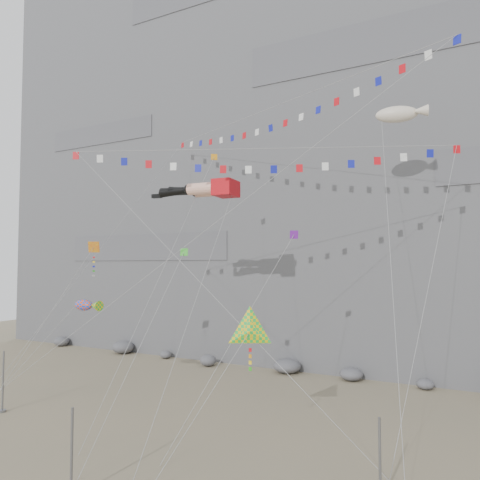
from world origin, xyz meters
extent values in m
plane|color=#86785C|center=(0.00, 0.00, 0.00)|extent=(120.00, 120.00, 0.00)
cube|color=slate|center=(0.00, 32.00, 25.00)|extent=(80.00, 28.00, 50.00)
cylinder|color=slate|center=(-12.62, -2.87, 2.06)|extent=(0.12, 0.12, 4.11)
cylinder|color=slate|center=(0.86, -8.99, 1.92)|extent=(0.12, 0.12, 3.84)
cylinder|color=slate|center=(12.66, -3.26, 1.80)|extent=(0.12, 0.12, 3.61)
cube|color=red|center=(-0.17, 5.96, 15.65)|extent=(1.66, 2.16, 1.20)
cylinder|color=#FFB99F|center=(-1.86, 5.20, 15.65)|extent=(2.10, 1.07, 0.89)
sphere|color=black|center=(-2.87, 5.10, 15.65)|extent=(0.81, 0.81, 0.81)
cone|color=black|center=(-4.06, 4.99, 15.58)|extent=(2.48, 0.96, 0.83)
cube|color=black|center=(-5.67, 4.83, 15.30)|extent=(0.81, 0.42, 0.30)
cylinder|color=#FFB99F|center=(-1.98, 6.39, 15.65)|extent=(2.10, 1.07, 0.89)
sphere|color=black|center=(-2.99, 6.29, 15.65)|extent=(0.81, 0.81, 0.81)
cone|color=black|center=(-4.18, 6.18, 15.76)|extent=(2.50, 0.97, 0.89)
cube|color=black|center=(-5.79, 6.03, 15.67)|extent=(0.81, 0.42, 0.30)
cylinder|color=gray|center=(1.25, -0.69, 7.85)|extent=(0.03, 0.03, 20.69)
cylinder|color=gray|center=(-6.33, 3.50, 11.44)|extent=(0.03, 0.03, 31.45)
cylinder|color=gray|center=(7.80, 2.22, 9.08)|extent=(0.03, 0.03, 21.36)
cylinder|color=gray|center=(-11.02, -1.14, 5.70)|extent=(0.03, 0.03, 13.37)
cylinder|color=gray|center=(-12.32, -0.57, 3.48)|extent=(0.03, 0.03, 9.67)
cylinder|color=gray|center=(4.50, -4.15, 3.27)|extent=(0.03, 0.03, 8.86)
cylinder|color=gray|center=(12.33, 4.51, 10.60)|extent=(0.03, 0.03, 25.84)
cylinder|color=gray|center=(-2.53, 1.41, 9.42)|extent=(0.03, 0.03, 23.51)
cube|color=slate|center=(-2.30, -5.69, 0.05)|extent=(0.16, 0.16, 0.10)
cylinder|color=gray|center=(3.97, 0.00, 6.01)|extent=(0.03, 0.03, 15.50)
cube|color=slate|center=(2.23, -4.63, 0.05)|extent=(0.16, 0.16, 0.10)
cylinder|color=gray|center=(-0.16, -3.49, 5.43)|extent=(0.03, 0.03, 13.60)
cube|color=slate|center=(-0.19, -7.65, 0.05)|extent=(0.16, 0.16, 0.10)
camera|label=1|loc=(17.03, -23.62, 10.02)|focal=35.00mm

